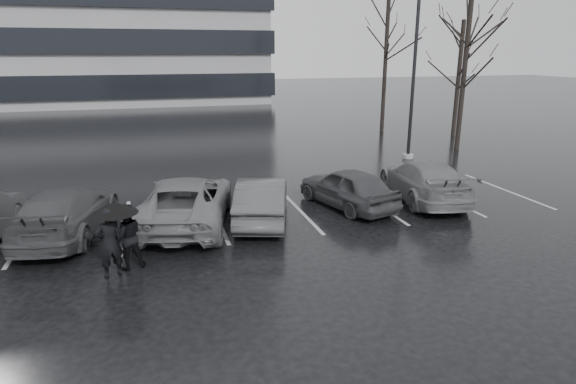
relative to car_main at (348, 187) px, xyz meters
The scene contains 14 objects.
ground 3.34m from the car_main, 134.82° to the right, with size 160.00×160.00×0.00m, color black.
car_main is the anchor object (origin of this frame).
car_west_a 3.18m from the car_main, behind, with size 1.48×4.24×1.40m, color #29292C.
car_west_b 5.47m from the car_main, behind, with size 2.48×5.39×1.50m, color #4F4F51.
car_west_c 8.89m from the car_main, behind, with size 2.00×4.91×1.43m, color black.
car_east 2.97m from the car_main, ahead, with size 2.01×4.95×1.44m, color #4F4F51.
pedestrian_left 8.24m from the car_main, 155.36° to the right, with size 0.62×0.41×1.71m, color black.
pedestrian_right 7.75m from the car_main, 156.83° to the right, with size 0.80×0.63×1.65m, color black.
umbrella 8.08m from the car_main, 155.70° to the right, with size 1.08×1.08×1.83m.
lamp_post 9.56m from the car_main, 47.04° to the left, with size 0.52×0.52×9.49m.
stall_stripes 3.18m from the car_main, behind, with size 19.72×5.00×0.00m.
tree_east 12.81m from the car_main, 38.39° to the left, with size 0.26×0.26×8.00m, color black.
tree_ne 17.12m from the car_main, 43.77° to the left, with size 0.26×0.26×7.00m, color black.
tree_north 17.43m from the car_main, 59.36° to the left, with size 0.26×0.26×8.50m, color black.
Camera 1 is at (-4.06, -12.35, 5.18)m, focal length 30.00 mm.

